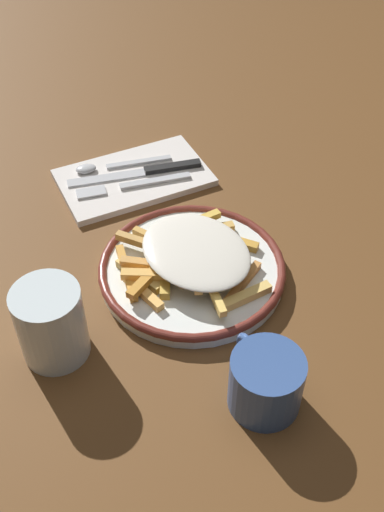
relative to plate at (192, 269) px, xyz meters
The scene contains 9 objects.
ground_plane 0.01m from the plate, ahead, with size 2.60×2.60×0.00m, color brown.
plate is the anchor object (origin of this frame).
fries_heap 0.03m from the plate, 65.38° to the left, with size 0.20×0.20×0.04m.
napkin 0.23m from the plate, ahead, with size 0.14×0.23×0.01m, color silver.
fork 0.20m from the plate, ahead, with size 0.04×0.18×0.01m.
knife 0.22m from the plate, ahead, with size 0.05×0.21×0.01m.
spoon 0.26m from the plate, ahead, with size 0.04×0.15×0.01m.
water_glass 0.20m from the plate, 103.39° to the left, with size 0.08×0.08×0.10m, color silver.
coffee_mug 0.21m from the plate, behind, with size 0.10×0.08×0.07m.
Camera 1 is at (-0.51, 0.23, 0.59)m, focal length 42.92 mm.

